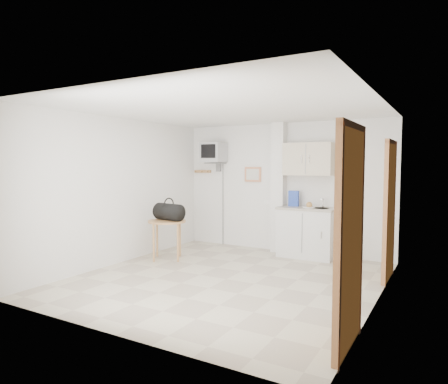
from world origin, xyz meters
The scene contains 7 objects.
ground centered at (0.00, 0.00, 0.00)m, with size 4.50×4.50×0.00m, color #C1B69A.
room_envelope centered at (0.24, 0.09, 1.54)m, with size 4.24×4.54×2.55m.
kitchenette centered at (0.57, 2.00, 0.80)m, with size 1.03×0.58×2.10m.
crt_television centered at (-1.45, 2.02, 1.94)m, with size 0.44×0.45×2.15m.
round_table centered at (-1.54, 0.56, 0.61)m, with size 0.68×0.68×0.70m.
duffel_bag centered at (-1.53, 0.60, 0.86)m, with size 0.59×0.40×0.41m.
water_bottle centered at (1.77, -0.26, 0.18)m, with size 0.13×0.13×0.39m.
Camera 1 is at (2.87, -5.06, 1.71)m, focal length 32.00 mm.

